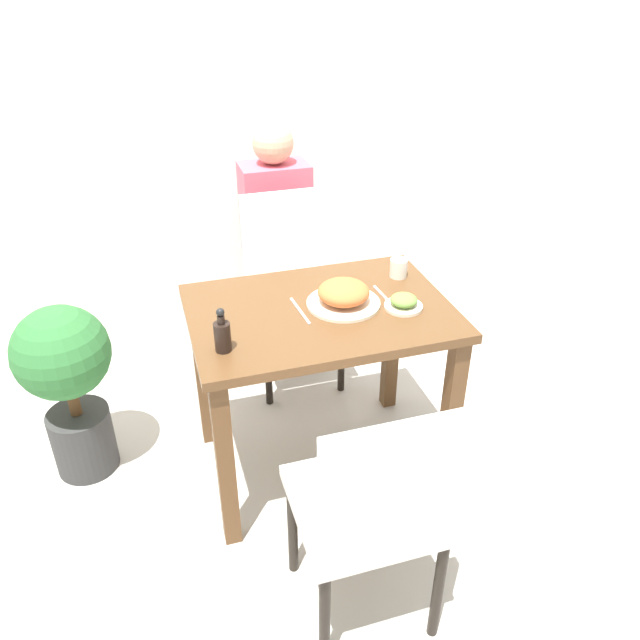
% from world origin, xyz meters
% --- Properties ---
extents(ground_plane, '(16.00, 16.00, 0.00)m').
position_xyz_m(ground_plane, '(0.00, 0.00, 0.00)').
color(ground_plane, '#B7B2A8').
extents(wall_back, '(8.00, 0.05, 2.60)m').
position_xyz_m(wall_back, '(0.00, 1.49, 1.30)').
color(wall_back, white).
rests_on(wall_back, ground_plane).
extents(dining_table, '(0.95, 0.67, 0.75)m').
position_xyz_m(dining_table, '(0.00, 0.00, 0.62)').
color(dining_table, brown).
rests_on(dining_table, ground_plane).
extents(chair_near, '(0.42, 0.42, 0.91)m').
position_xyz_m(chair_near, '(-0.06, -0.74, 0.52)').
color(chair_near, silver).
rests_on(chair_near, ground_plane).
extents(chair_far, '(0.42, 0.42, 0.91)m').
position_xyz_m(chair_far, '(0.07, 0.71, 0.52)').
color(chair_far, silver).
rests_on(chair_far, ground_plane).
extents(food_plate, '(0.27, 0.27, 0.09)m').
position_xyz_m(food_plate, '(0.09, 0.00, 0.79)').
color(food_plate, beige).
rests_on(food_plate, dining_table).
extents(side_plate, '(0.14, 0.14, 0.05)m').
position_xyz_m(side_plate, '(0.29, -0.09, 0.77)').
color(side_plate, beige).
rests_on(side_plate, dining_table).
extents(drink_cup, '(0.07, 0.07, 0.07)m').
position_xyz_m(drink_cup, '(0.37, 0.15, 0.79)').
color(drink_cup, silver).
rests_on(drink_cup, dining_table).
extents(sauce_bottle, '(0.05, 0.05, 0.16)m').
position_xyz_m(sauce_bottle, '(-0.38, -0.17, 0.81)').
color(sauce_bottle, black).
rests_on(sauce_bottle, dining_table).
extents(fork_utensil, '(0.02, 0.20, 0.00)m').
position_xyz_m(fork_utensil, '(-0.08, 0.00, 0.75)').
color(fork_utensil, silver).
rests_on(fork_utensil, dining_table).
extents(spoon_utensil, '(0.02, 0.20, 0.00)m').
position_xyz_m(spoon_utensil, '(0.26, 0.00, 0.75)').
color(spoon_utensil, silver).
rests_on(spoon_utensil, dining_table).
extents(potted_plant_left, '(0.37, 0.37, 0.75)m').
position_xyz_m(potted_plant_left, '(-0.94, 0.27, 0.46)').
color(potted_plant_left, '#333333').
rests_on(potted_plant_left, ground_plane).
extents(person_figure, '(0.34, 0.22, 1.17)m').
position_xyz_m(person_figure, '(0.09, 1.06, 0.58)').
color(person_figure, '#2D3347').
rests_on(person_figure, ground_plane).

